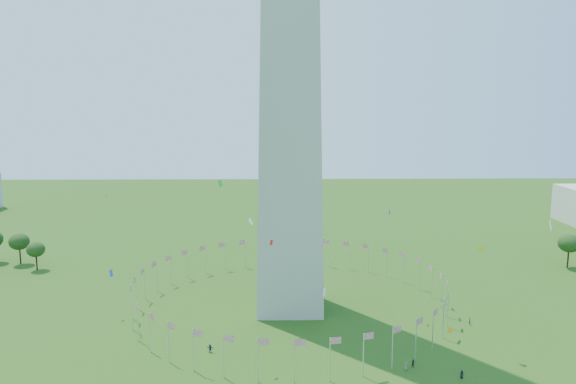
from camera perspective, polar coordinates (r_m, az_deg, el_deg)
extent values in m
cylinder|color=silver|center=(154.99, 15.33, -9.64)|extent=(0.24, 0.24, 9.00)
cylinder|color=silver|center=(161.16, 14.42, -8.87)|extent=(0.24, 0.24, 9.00)
cylinder|color=silver|center=(166.90, 13.20, -8.19)|extent=(0.24, 0.24, 9.00)
cylinder|color=silver|center=(172.09, 11.72, -7.61)|extent=(0.24, 0.24, 9.00)
cylinder|color=silver|center=(176.62, 10.04, -7.12)|extent=(0.24, 0.24, 9.00)
cylinder|color=silver|center=(180.42, 8.19, -6.73)|extent=(0.24, 0.24, 9.00)
cylinder|color=silver|center=(183.42, 6.22, -6.42)|extent=(0.24, 0.24, 9.00)
cylinder|color=silver|center=(185.56, 4.16, -6.21)|extent=(0.24, 0.24, 9.00)
cylinder|color=silver|center=(186.81, 2.04, -6.08)|extent=(0.24, 0.24, 9.00)
cylinder|color=silver|center=(187.16, -0.11, -6.05)|extent=(0.24, 0.24, 9.00)
cylinder|color=silver|center=(186.59, -2.25, -6.10)|extent=(0.24, 0.24, 9.00)
cylinder|color=silver|center=(185.11, -4.36, -6.25)|extent=(0.24, 0.24, 9.00)
cylinder|color=silver|center=(182.75, -6.40, -6.48)|extent=(0.24, 0.24, 9.00)
cylinder|color=silver|center=(179.55, -8.35, -6.81)|extent=(0.24, 0.24, 9.00)
cylinder|color=silver|center=(175.57, -10.16, -7.23)|extent=(0.24, 0.24, 9.00)
cylinder|color=silver|center=(170.86, -11.80, -7.74)|extent=(0.24, 0.24, 9.00)
cylinder|color=silver|center=(165.52, -13.22, -8.34)|extent=(0.24, 0.24, 9.00)
cylinder|color=silver|center=(159.66, -14.36, -9.04)|extent=(0.24, 0.24, 9.00)
cylinder|color=silver|center=(153.41, -15.18, -9.83)|extent=(0.24, 0.24, 9.00)
cylinder|color=silver|center=(146.92, -15.61, -10.70)|extent=(0.24, 0.24, 9.00)
cylinder|color=silver|center=(140.37, -15.58, -11.65)|extent=(0.24, 0.24, 9.00)
cylinder|color=silver|center=(133.96, -15.01, -12.65)|extent=(0.24, 0.24, 9.00)
cylinder|color=silver|center=(127.92, -13.85, -13.67)|extent=(0.24, 0.24, 9.00)
cylinder|color=silver|center=(122.50, -12.05, -14.66)|extent=(0.24, 0.24, 9.00)
cylinder|color=silver|center=(117.97, -9.60, -15.55)|extent=(0.24, 0.24, 9.00)
cylinder|color=silver|center=(114.57, -6.56, -16.25)|extent=(0.24, 0.24, 9.00)
cylinder|color=silver|center=(112.51, -3.09, -16.70)|extent=(0.24, 0.24, 9.00)
cylinder|color=silver|center=(111.94, 0.62, -16.83)|extent=(0.24, 0.24, 9.00)
cylinder|color=silver|center=(112.89, 4.29, -16.62)|extent=(0.24, 0.24, 9.00)
cylinder|color=silver|center=(115.29, 7.67, -16.11)|extent=(0.24, 0.24, 9.00)
cylinder|color=silver|center=(118.99, 10.57, -15.35)|extent=(0.24, 0.24, 9.00)
cylinder|color=silver|center=(123.77, 12.86, -14.43)|extent=(0.24, 0.24, 9.00)
cylinder|color=silver|center=(129.37, 14.51, -13.43)|extent=(0.24, 0.24, 9.00)
cylinder|color=silver|center=(135.52, 15.52, -12.41)|extent=(0.24, 0.24, 9.00)
cylinder|color=silver|center=(141.99, 15.95, -11.42)|extent=(0.24, 0.24, 9.00)
cylinder|color=silver|center=(148.55, 15.86, -10.49)|extent=(0.24, 0.24, 9.00)
imported|color=#1F234A|center=(126.92, -7.91, -15.45)|extent=(1.78, 1.17, 1.78)
imported|color=slate|center=(120.91, 11.91, -16.89)|extent=(0.65, 0.89, 1.71)
imported|color=black|center=(122.19, 12.62, -16.63)|extent=(0.97, 0.84, 1.69)
imported|color=black|center=(120.35, 17.24, -17.27)|extent=(0.79, 0.54, 1.61)
imported|color=#3B1A50|center=(146.57, 17.99, -12.38)|extent=(0.50, 0.69, 1.76)
plane|color=yellow|center=(126.91, 19.00, -5.52)|extent=(1.59, 2.00, 1.96)
plane|color=white|center=(106.58, 25.11, -3.08)|extent=(1.19, 1.92, 2.22)
plane|color=green|center=(117.44, -6.89, 0.88)|extent=(0.29, 1.68, 1.66)
plane|color=orange|center=(167.51, -17.97, -0.50)|extent=(0.13, 1.61, 1.60)
plane|color=red|center=(132.48, -1.70, -5.15)|extent=(1.41, 0.20, 1.42)
plane|color=white|center=(108.96, -3.80, -3.01)|extent=(1.69, 0.82, 1.48)
plane|color=blue|center=(143.07, 10.27, -2.05)|extent=(0.12, 1.29, 1.28)
plane|color=orange|center=(120.72, 16.13, -13.38)|extent=(0.95, 1.03, 1.40)
plane|color=white|center=(125.87, 3.72, -10.09)|extent=(1.75, 1.12, 2.08)
plane|color=blue|center=(148.91, -17.52, -7.87)|extent=(1.32, 1.46, 1.87)
ellipsoid|color=#2A501A|center=(207.72, -25.60, -5.25)|extent=(6.58, 6.58, 10.28)
ellipsoid|color=#2A501A|center=(198.76, -24.21, -5.97)|extent=(5.75, 5.75, 8.98)
ellipsoid|color=#2A501A|center=(204.76, 26.61, -5.42)|extent=(7.03, 7.03, 10.98)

